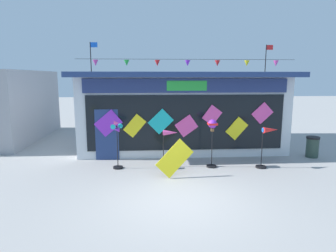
# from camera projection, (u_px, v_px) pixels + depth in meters

# --- Properties ---
(ground_plane) EXTENTS (80.00, 80.00, 0.00)m
(ground_plane) POSITION_uv_depth(u_px,v_px,m) (177.00, 199.00, 7.71)
(ground_plane) COLOR #9E9B99
(kite_shop_building) EXTENTS (9.04, 5.54, 4.78)m
(kite_shop_building) POSITION_uv_depth(u_px,v_px,m) (180.00, 109.00, 13.69)
(kite_shop_building) COLOR silver
(kite_shop_building) RESTS_ON ground_plane
(wind_spinner_far_left) EXTENTS (0.41, 0.35, 1.73)m
(wind_spinner_far_left) POSITION_uv_depth(u_px,v_px,m) (117.00, 138.00, 10.12)
(wind_spinner_far_left) COLOR black
(wind_spinner_far_left) RESTS_ON ground_plane
(wind_spinner_left) EXTENTS (0.67, 0.31, 1.37)m
(wind_spinner_left) POSITION_uv_depth(u_px,v_px,m) (169.00, 140.00, 10.35)
(wind_spinner_left) COLOR black
(wind_spinner_left) RESTS_ON ground_plane
(wind_spinner_center_left) EXTENTS (0.36, 0.36, 1.75)m
(wind_spinner_center_left) POSITION_uv_depth(u_px,v_px,m) (212.00, 132.00, 10.26)
(wind_spinner_center_left) COLOR black
(wind_spinner_center_left) RESTS_ON ground_plane
(wind_spinner_center_right) EXTENTS (0.75, 0.38, 1.49)m
(wind_spinner_center_right) POSITION_uv_depth(u_px,v_px,m) (268.00, 140.00, 10.24)
(wind_spinner_center_right) COLOR black
(wind_spinner_center_right) RESTS_ON ground_plane
(trash_bin) EXTENTS (0.52, 0.52, 0.85)m
(trash_bin) POSITION_uv_depth(u_px,v_px,m) (312.00, 147.00, 11.70)
(trash_bin) COLOR #2D4238
(trash_bin) RESTS_ON ground_plane
(display_kite_on_ground) EXTENTS (1.27, 0.23, 1.27)m
(display_kite_on_ground) POSITION_uv_depth(u_px,v_px,m) (175.00, 158.00, 9.31)
(display_kite_on_ground) COLOR yellow
(display_kite_on_ground) RESTS_ON ground_plane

